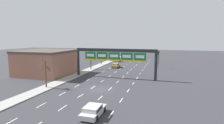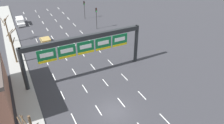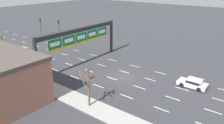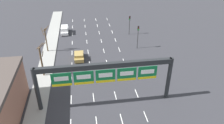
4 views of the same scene
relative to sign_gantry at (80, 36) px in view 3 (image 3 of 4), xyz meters
name	(u,v)px [view 3 (image 3 of 4)]	position (x,y,z in m)	size (l,w,h in m)	color
ground_plane	(123,77)	(0.00, -9.44, -5.14)	(220.00, 220.00, 0.00)	#333338
sidewalk_left	(80,101)	(-9.65, -9.44, -5.07)	(2.80, 110.00, 0.15)	#999993
lane_dashes	(67,59)	(0.00, 4.06, -5.14)	(10.02, 67.00, 0.01)	white
sign_gantry	(80,36)	(0.00, 0.00, 0.00)	(18.68, 0.70, 6.66)	#232628
car_silver	(193,83)	(3.07, -19.45, -4.45)	(1.94, 4.04, 1.28)	#B7B7BC
car_gold	(22,51)	(-3.53, 13.61, -4.40)	(1.85, 3.90, 1.38)	#A88947
traffic_light_near_gantry	(41,24)	(8.80, 24.41, -1.85)	(0.30, 0.35, 4.61)	black
traffic_light_mid_block	(111,38)	(8.94, 0.05, -2.10)	(0.30, 0.35, 4.23)	black
traffic_light_far_end	(59,26)	(8.87, 16.69, -1.59)	(0.30, 0.35, 4.99)	black
tree_bare_second	(4,51)	(-9.59, 8.77, -2.00)	(1.74, 1.36, 5.97)	brown
tree_bare_third	(88,85)	(-9.77, -11.21, -2.18)	(1.79, 1.97, 5.20)	brown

